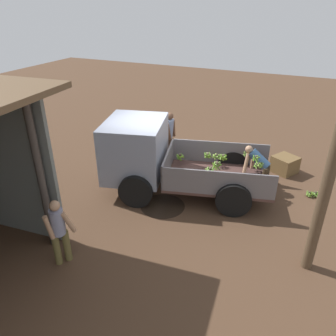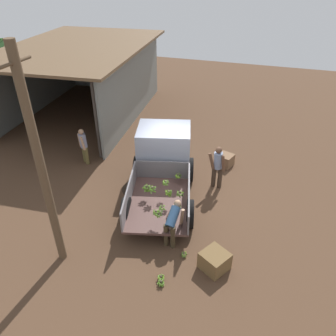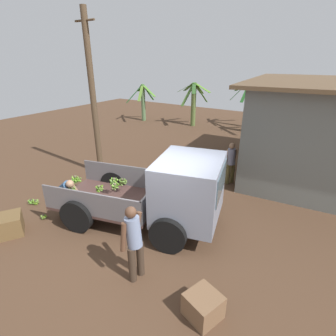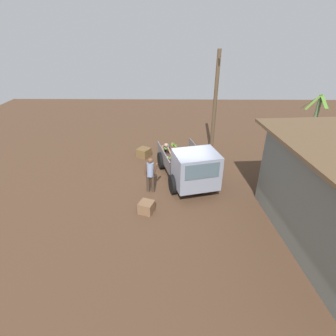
{
  "view_description": "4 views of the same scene",
  "coord_description": "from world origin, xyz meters",
  "px_view_note": "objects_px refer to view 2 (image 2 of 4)",
  "views": [
    {
      "loc": [
        -3.77,
        7.96,
        5.03
      ],
      "look_at": [
        -0.6,
        0.87,
        0.99
      ],
      "focal_mm": 35.0,
      "sensor_mm": 36.0,
      "label": 1
    },
    {
      "loc": [
        -9.59,
        -2.84,
        7.21
      ],
      "look_at": [
        -0.71,
        0.05,
        1.22
      ],
      "focal_mm": 35.0,
      "sensor_mm": 36.0,
      "label": 2
    },
    {
      "loc": [
        3.35,
        -4.7,
        4.38
      ],
      "look_at": [
        -0.42,
        1.1,
        1.44
      ],
      "focal_mm": 28.0,
      "sensor_mm": 36.0,
      "label": 3
    },
    {
      "loc": [
        10.97,
        -0.51,
        6.87
      ],
      "look_at": [
        0.06,
        -0.65,
        1.06
      ],
      "focal_mm": 28.0,
      "sensor_mm": 36.0,
      "label": 4
    }
  ],
  "objects_px": {
    "banana_bunch_on_ground_0": "(161,283)",
    "wooden_crate_0": "(215,261)",
    "wooden_crate_1": "(225,160)",
    "person_bystander_near_shed": "(83,145)",
    "utility_pole": "(41,168)",
    "cargo_truck": "(163,157)",
    "banana_bunch_on_ground_2": "(184,254)",
    "person_foreground_visitor": "(218,165)",
    "banana_bunch_on_ground_1": "(161,278)",
    "person_worker_loading": "(173,221)"
  },
  "relations": [
    {
      "from": "banana_bunch_on_ground_0",
      "to": "wooden_crate_0",
      "type": "bearing_deg",
      "value": -50.35
    },
    {
      "from": "wooden_crate_1",
      "to": "person_bystander_near_shed",
      "type": "bearing_deg",
      "value": 106.27
    },
    {
      "from": "utility_pole",
      "to": "cargo_truck",
      "type": "bearing_deg",
      "value": -19.12
    },
    {
      "from": "banana_bunch_on_ground_2",
      "to": "wooden_crate_0",
      "type": "bearing_deg",
      "value": -98.85
    },
    {
      "from": "person_foreground_visitor",
      "to": "banana_bunch_on_ground_0",
      "type": "xyz_separation_m",
      "value": [
        -4.78,
        0.51,
        -0.86
      ]
    },
    {
      "from": "banana_bunch_on_ground_1",
      "to": "banana_bunch_on_ground_2",
      "type": "height_order",
      "value": "banana_bunch_on_ground_1"
    },
    {
      "from": "person_worker_loading",
      "to": "banana_bunch_on_ground_2",
      "type": "distance_m",
      "value": 0.98
    },
    {
      "from": "utility_pole",
      "to": "banana_bunch_on_ground_0",
      "type": "xyz_separation_m",
      "value": [
        -0.05,
        -2.99,
        -2.92
      ]
    },
    {
      "from": "wooden_crate_0",
      "to": "banana_bunch_on_ground_1",
      "type": "bearing_deg",
      "value": 123.79
    },
    {
      "from": "banana_bunch_on_ground_0",
      "to": "wooden_crate_0",
      "type": "distance_m",
      "value": 1.57
    },
    {
      "from": "person_bystander_near_shed",
      "to": "banana_bunch_on_ground_1",
      "type": "height_order",
      "value": "person_bystander_near_shed"
    },
    {
      "from": "cargo_truck",
      "to": "utility_pole",
      "type": "distance_m",
      "value": 5.07
    },
    {
      "from": "banana_bunch_on_ground_0",
      "to": "cargo_truck",
      "type": "bearing_deg",
      "value": 17.96
    },
    {
      "from": "cargo_truck",
      "to": "banana_bunch_on_ground_1",
      "type": "distance_m",
      "value": 4.66
    },
    {
      "from": "person_worker_loading",
      "to": "wooden_crate_1",
      "type": "xyz_separation_m",
      "value": [
        4.79,
        -0.78,
        -0.53
      ]
    },
    {
      "from": "cargo_truck",
      "to": "person_bystander_near_shed",
      "type": "distance_m",
      "value": 3.54
    },
    {
      "from": "cargo_truck",
      "to": "banana_bunch_on_ground_1",
      "type": "height_order",
      "value": "cargo_truck"
    },
    {
      "from": "utility_pole",
      "to": "wooden_crate_0",
      "type": "bearing_deg",
      "value": -77.29
    },
    {
      "from": "cargo_truck",
      "to": "person_bystander_near_shed",
      "type": "height_order",
      "value": "cargo_truck"
    },
    {
      "from": "utility_pole",
      "to": "wooden_crate_0",
      "type": "height_order",
      "value": "utility_pole"
    },
    {
      "from": "person_bystander_near_shed",
      "to": "banana_bunch_on_ground_1",
      "type": "relative_size",
      "value": 7.04
    },
    {
      "from": "person_foreground_visitor",
      "to": "wooden_crate_0",
      "type": "xyz_separation_m",
      "value": [
        -3.79,
        -0.69,
        -0.68
      ]
    },
    {
      "from": "cargo_truck",
      "to": "person_bystander_near_shed",
      "type": "bearing_deg",
      "value": 70.41
    },
    {
      "from": "utility_pole",
      "to": "wooden_crate_0",
      "type": "relative_size",
      "value": 8.79
    },
    {
      "from": "person_worker_loading",
      "to": "banana_bunch_on_ground_1",
      "type": "height_order",
      "value": "person_worker_loading"
    },
    {
      "from": "utility_pole",
      "to": "person_foreground_visitor",
      "type": "distance_m",
      "value": 6.24
    },
    {
      "from": "person_foreground_visitor",
      "to": "wooden_crate_1",
      "type": "bearing_deg",
      "value": -175.67
    },
    {
      "from": "utility_pole",
      "to": "banana_bunch_on_ground_2",
      "type": "height_order",
      "value": "utility_pole"
    },
    {
      "from": "person_foreground_visitor",
      "to": "banana_bunch_on_ground_0",
      "type": "relative_size",
      "value": 8.37
    },
    {
      "from": "person_foreground_visitor",
      "to": "cargo_truck",
      "type": "bearing_deg",
      "value": -74.69
    },
    {
      "from": "person_bystander_near_shed",
      "to": "banana_bunch_on_ground_0",
      "type": "xyz_separation_m",
      "value": [
        -4.79,
        -4.97,
        -0.77
      ]
    },
    {
      "from": "banana_bunch_on_ground_1",
      "to": "wooden_crate_0",
      "type": "relative_size",
      "value": 0.33
    },
    {
      "from": "person_foreground_visitor",
      "to": "banana_bunch_on_ground_0",
      "type": "distance_m",
      "value": 4.88
    },
    {
      "from": "banana_bunch_on_ground_2",
      "to": "banana_bunch_on_ground_1",
      "type": "bearing_deg",
      "value": 159.8
    },
    {
      "from": "utility_pole",
      "to": "person_worker_loading",
      "type": "bearing_deg",
      "value": -60.61
    },
    {
      "from": "person_worker_loading",
      "to": "wooden_crate_1",
      "type": "height_order",
      "value": "person_worker_loading"
    },
    {
      "from": "cargo_truck",
      "to": "person_worker_loading",
      "type": "relative_size",
      "value": 3.83
    },
    {
      "from": "cargo_truck",
      "to": "wooden_crate_0",
      "type": "height_order",
      "value": "cargo_truck"
    },
    {
      "from": "utility_pole",
      "to": "person_bystander_near_shed",
      "type": "relative_size",
      "value": 3.83
    },
    {
      "from": "person_bystander_near_shed",
      "to": "banana_bunch_on_ground_2",
      "type": "relative_size",
      "value": 8.38
    },
    {
      "from": "person_bystander_near_shed",
      "to": "wooden_crate_0",
      "type": "height_order",
      "value": "person_bystander_near_shed"
    },
    {
      "from": "person_bystander_near_shed",
      "to": "wooden_crate_1",
      "type": "bearing_deg",
      "value": 137.83
    },
    {
      "from": "person_bystander_near_shed",
      "to": "person_worker_loading",
      "type": "bearing_deg",
      "value": 88.0
    },
    {
      "from": "cargo_truck",
      "to": "banana_bunch_on_ground_0",
      "type": "xyz_separation_m",
      "value": [
        -4.48,
        -1.45,
        -1.0
      ]
    },
    {
      "from": "banana_bunch_on_ground_0",
      "to": "wooden_crate_0",
      "type": "height_order",
      "value": "wooden_crate_0"
    },
    {
      "from": "utility_pole",
      "to": "person_foreground_visitor",
      "type": "relative_size",
      "value": 3.47
    },
    {
      "from": "wooden_crate_0",
      "to": "banana_bunch_on_ground_0",
      "type": "bearing_deg",
      "value": 129.65
    },
    {
      "from": "cargo_truck",
      "to": "wooden_crate_1",
      "type": "relative_size",
      "value": 8.58
    },
    {
      "from": "cargo_truck",
      "to": "banana_bunch_on_ground_1",
      "type": "relative_size",
      "value": 22.46
    },
    {
      "from": "utility_pole",
      "to": "person_foreground_visitor",
      "type": "height_order",
      "value": "utility_pole"
    }
  ]
}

